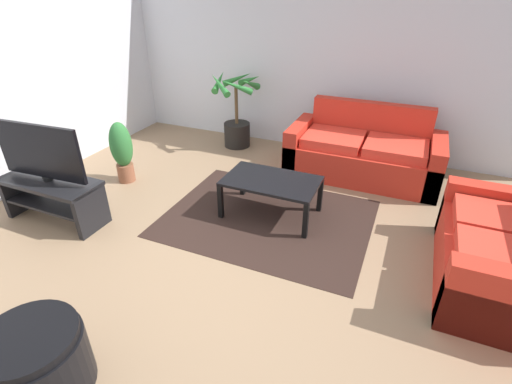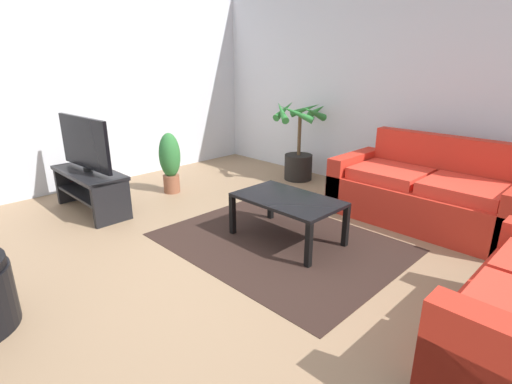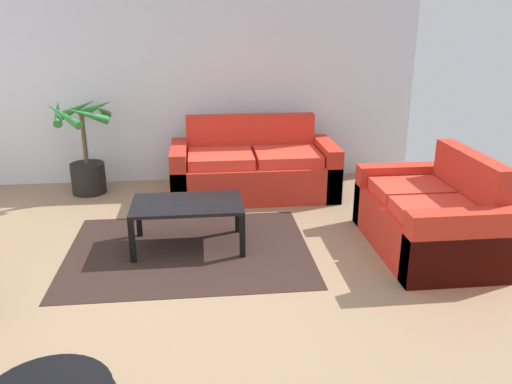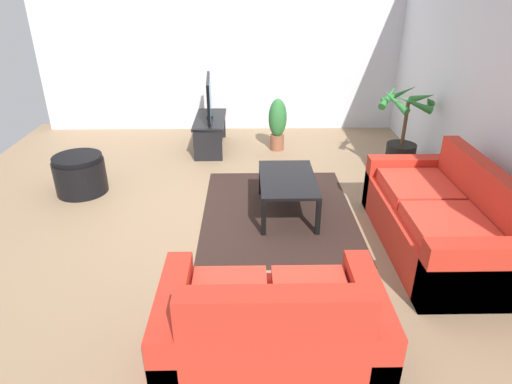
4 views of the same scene
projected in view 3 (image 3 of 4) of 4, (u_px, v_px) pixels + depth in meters
The scene contains 7 objects.
ground_plane at pixel (175, 295), 4.01m from camera, with size 6.60×6.60×0.00m, color #937556.
wall_back at pixel (179, 74), 6.38m from camera, with size 6.00×0.06×2.70m, color silver.
couch_main at pixel (253, 170), 6.14m from camera, with size 1.92×0.90×0.90m.
couch_loveseat at pixel (429, 218), 4.70m from camera, with size 0.90×1.47×0.90m.
coffee_table at pixel (187, 208), 4.72m from camera, with size 1.01×0.61×0.43m.
area_rug at pixel (189, 250), 4.75m from camera, with size 2.20×1.70×0.01m, color black.
potted_palm at pixel (86, 156), 6.13m from camera, with size 0.77×0.80×1.14m.
Camera 3 is at (0.24, -3.57, 2.07)m, focal length 36.30 mm.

